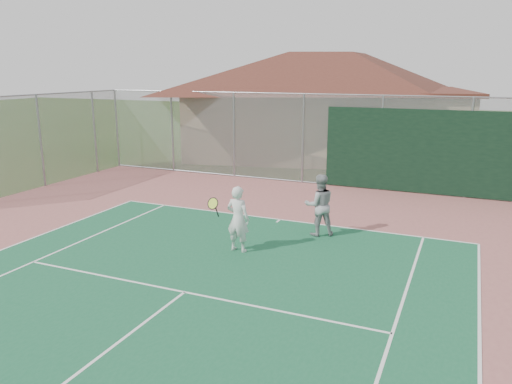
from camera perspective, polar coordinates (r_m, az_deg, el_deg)
back_fence at (r=18.98m, az=14.35°, el=5.11°), size 20.08×0.11×3.53m
side_fence_left at (r=20.76m, az=-23.39°, el=5.35°), size 0.08×9.00×3.50m
clubhouse at (r=26.78m, az=8.20°, el=11.04°), size 16.06×12.30×6.23m
bleachers at (r=25.24m, az=-4.27°, el=5.10°), size 3.11×2.02×1.12m
player_white_front at (r=12.24m, az=-2.13°, el=-3.14°), size 1.02×0.68×1.65m
player_grey_back at (r=13.53m, az=7.26°, el=-1.56°), size 1.02×0.95×1.68m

